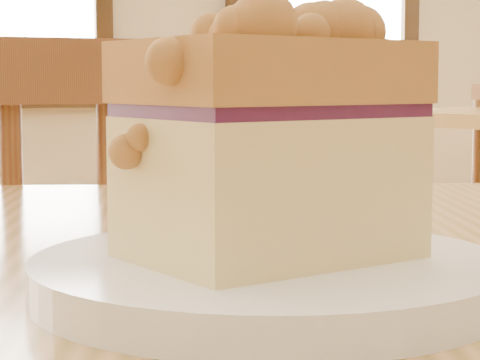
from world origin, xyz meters
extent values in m
cube|color=white|center=(2.30, 3.98, 1.10)|extent=(0.90, 0.02, 2.20)
cube|color=#37220F|center=(1.80, 3.97, 1.10)|extent=(0.09, 0.06, 2.20)
cube|color=#37220F|center=(2.79, 3.97, 1.10)|extent=(0.09, 0.06, 2.20)
cylinder|color=#B2B2B7|center=(2.30, 3.96, 1.05)|extent=(0.72, 0.03, 0.03)
cylinder|color=brown|center=(0.31, 0.55, 0.65)|extent=(0.03, 0.03, 0.44)
cube|color=brown|center=(0.15, 0.55, 0.85)|extent=(0.36, 0.04, 0.06)
cylinder|color=brown|center=(0.23, 0.55, 0.64)|extent=(0.02, 0.02, 0.38)
cylinder|color=brown|center=(0.15, 0.55, 0.64)|extent=(0.02, 0.02, 0.38)
cylinder|color=#37220F|center=(1.50, 2.13, 0.35)|extent=(0.06, 0.06, 0.71)
cube|color=brown|center=(2.15, 2.61, 0.41)|extent=(0.48, 0.48, 0.04)
cylinder|color=brown|center=(2.25, 2.81, 0.18)|extent=(0.03, 0.03, 0.39)
cylinder|color=brown|center=(1.96, 2.71, 0.18)|extent=(0.03, 0.03, 0.39)
cylinder|color=brown|center=(2.05, 2.42, 0.18)|extent=(0.03, 0.03, 0.39)
cylinder|color=brown|center=(2.06, 2.40, 0.61)|extent=(0.03, 0.03, 0.41)
cylinder|color=white|center=(0.17, 0.07, 0.76)|extent=(0.20, 0.20, 0.02)
cylinder|color=white|center=(0.17, 0.07, 0.75)|extent=(0.13, 0.13, 0.01)
cube|color=#F4E48A|center=(0.17, 0.07, 0.79)|extent=(0.12, 0.10, 0.06)
cube|color=#3E112F|center=(0.17, 0.07, 0.83)|extent=(0.12, 0.10, 0.01)
cube|color=#B17037|center=(0.17, 0.07, 0.84)|extent=(0.12, 0.10, 0.02)
sphere|color=#B17037|center=(0.22, 0.06, 0.86)|extent=(0.01, 0.01, 0.01)
sphere|color=#B17037|center=(0.19, 0.06, 0.86)|extent=(0.02, 0.02, 0.02)
sphere|color=#B17037|center=(0.20, 0.06, 0.86)|extent=(0.02, 0.02, 0.02)
sphere|color=#B17037|center=(0.13, 0.08, 0.86)|extent=(0.02, 0.02, 0.02)
sphere|color=#B17037|center=(0.16, 0.04, 0.86)|extent=(0.03, 0.03, 0.03)
sphere|color=#B17037|center=(0.18, 0.08, 0.86)|extent=(0.02, 0.02, 0.02)
sphere|color=#B17037|center=(0.20, 0.10, 0.86)|extent=(0.02, 0.02, 0.02)
sphere|color=#B17037|center=(0.14, 0.10, 0.86)|extent=(0.02, 0.02, 0.02)
sphere|color=#B17037|center=(0.14, 0.05, 0.86)|extent=(0.01, 0.01, 0.01)
sphere|color=#B17037|center=(0.19, 0.07, 0.86)|extent=(0.02, 0.02, 0.02)
sphere|color=#B17037|center=(0.13, 0.09, 0.86)|extent=(0.01, 0.01, 0.01)
sphere|color=#B17037|center=(0.17, 0.06, 0.86)|extent=(0.01, 0.01, 0.01)
sphere|color=#B17037|center=(0.13, 0.07, 0.86)|extent=(0.01, 0.01, 0.01)
sphere|color=#B17037|center=(0.21, 0.08, 0.86)|extent=(0.02, 0.02, 0.02)
sphere|color=#B17037|center=(0.13, 0.08, 0.86)|extent=(0.02, 0.02, 0.02)
sphere|color=#B17037|center=(0.21, 0.08, 0.86)|extent=(0.01, 0.01, 0.01)
sphere|color=#B17037|center=(0.12, 0.05, 0.85)|extent=(0.01, 0.01, 0.01)
sphere|color=#B17037|center=(0.12, 0.07, 0.83)|extent=(0.01, 0.01, 0.01)
sphere|color=#B17037|center=(0.11, 0.06, 0.85)|extent=(0.02, 0.02, 0.02)
camera|label=1|loc=(0.01, -0.27, 0.84)|focal=70.00mm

